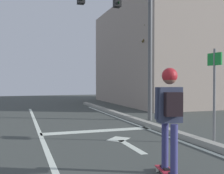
{
  "coord_description": "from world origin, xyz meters",
  "views": [
    {
      "loc": [
        -1.16,
        0.73,
        1.5
      ],
      "look_at": [
        0.82,
        6.53,
        1.37
      ],
      "focal_mm": 43.72,
      "sensor_mm": 36.0,
      "label": 1
    }
  ],
  "objects": [
    {
      "name": "street_sign_post",
      "position": [
        3.29,
        6.13,
        1.49
      ],
      "size": [
        0.07,
        0.44,
        2.28
      ],
      "color": "slate",
      "rests_on": "ground"
    },
    {
      "name": "curb_strip",
      "position": [
        2.9,
        6.0,
        0.07
      ],
      "size": [
        0.24,
        24.0,
        0.14
      ],
      "primitive_type": "cube",
      "color": "#9B998E",
      "rests_on": "ground"
    },
    {
      "name": "traffic_signal_mast",
      "position": [
        2.53,
        10.11,
        3.66
      ],
      "size": [
        4.1,
        0.34,
        5.13
      ],
      "color": "#5A5C5E",
      "rests_on": "ground"
    },
    {
      "name": "lane_line_center",
      "position": [
        -0.6,
        6.0,
        0.0
      ],
      "size": [
        0.12,
        20.0,
        0.01
      ],
      "primitive_type": "cube",
      "color": "silver",
      "rests_on": "ground"
    },
    {
      "name": "stop_bar",
      "position": [
        1.1,
        8.61,
        0.0
      ],
      "size": [
        3.41,
        0.4,
        0.01
      ],
      "primitive_type": "cube",
      "color": "silver",
      "rests_on": "ground"
    },
    {
      "name": "lane_line_curbside",
      "position": [
        2.65,
        6.0,
        0.0
      ],
      "size": [
        0.12,
        20.0,
        0.01
      ],
      "primitive_type": "cube",
      "color": "silver",
      "rests_on": "ground"
    },
    {
      "name": "skater",
      "position": [
        1.05,
        4.41,
        1.11
      ],
      "size": [
        0.45,
        0.61,
        1.63
      ],
      "color": "navy",
      "rests_on": "skateboard"
    },
    {
      "name": "lane_arrow_stem",
      "position": [
        1.27,
        6.46,
        0.0
      ],
      "size": [
        0.16,
        1.4,
        0.01
      ],
      "primitive_type": "cube",
      "color": "silver",
      "rests_on": "ground"
    },
    {
      "name": "skateboard",
      "position": [
        1.05,
        4.43,
        0.07
      ],
      "size": [
        0.32,
        0.82,
        0.08
      ],
      "color": "#BB2636",
      "rests_on": "ground"
    },
    {
      "name": "lane_arrow_head",
      "position": [
        1.27,
        7.31,
        0.0
      ],
      "size": [
        0.71,
        0.71,
        0.01
      ],
      "primitive_type": "cube",
      "rotation": [
        0.0,
        0.0,
        0.79
      ],
      "color": "silver",
      "rests_on": "ground"
    },
    {
      "name": "roadside_tree",
      "position": [
        5.28,
        13.24,
        1.99
      ],
      "size": [
        1.13,
        1.1,
        4.37
      ],
      "color": "brown",
      "rests_on": "ground"
    },
    {
      "name": "building_block",
      "position": [
        9.88,
        17.17,
        3.24
      ],
      "size": [
        10.14,
        10.16,
        6.48
      ],
      "primitive_type": "cube",
      "color": "#A29385",
      "rests_on": "ground"
    }
  ]
}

